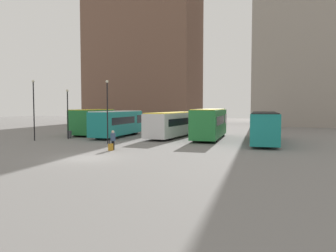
{
  "coord_description": "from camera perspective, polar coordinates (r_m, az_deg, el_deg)",
  "views": [
    {
      "loc": [
        13.23,
        -19.15,
        3.59
      ],
      "look_at": [
        1.4,
        12.05,
        1.59
      ],
      "focal_mm": 35.0,
      "sensor_mm": 36.0,
      "label": 1
    }
  ],
  "objects": [
    {
      "name": "bus_0",
      "position": [
        43.27,
        -12.86,
        0.89
      ],
      "size": [
        4.04,
        9.35,
        3.22
      ],
      "rotation": [
        0.0,
        0.0,
        1.74
      ],
      "color": "#237A38",
      "rests_on": "ground_plane"
    },
    {
      "name": "trash_bin",
      "position": [
        38.63,
        -16.81,
        -1.42
      ],
      "size": [
        0.52,
        0.52,
        0.85
      ],
      "color": "#47474C",
      "rests_on": "ground_plane"
    },
    {
      "name": "lamp_post_2",
      "position": [
        37.0,
        -22.34,
        3.33
      ],
      "size": [
        0.28,
        0.28,
        6.35
      ],
      "color": "black",
      "rests_on": "ground_plane"
    },
    {
      "name": "building_block_left",
      "position": [
        76.71,
        -4.33,
        15.29
      ],
      "size": [
        24.5,
        13.01,
        38.74
      ],
      "color": "brown",
      "rests_on": "ground_plane"
    },
    {
      "name": "lamp_post_0",
      "position": [
        37.52,
        -17.08,
        2.73
      ],
      "size": [
        0.28,
        0.28,
        5.46
      ],
      "color": "black",
      "rests_on": "ground_plane"
    },
    {
      "name": "lamp_post_1",
      "position": [
        32.12,
        -10.52,
        3.33
      ],
      "size": [
        0.28,
        0.28,
        6.11
      ],
      "color": "black",
      "rests_on": "ground_plane"
    },
    {
      "name": "suitcase",
      "position": [
        27.06,
        -9.95,
        -3.63
      ],
      "size": [
        0.33,
        0.43,
        0.83
      ],
      "rotation": [
        0.0,
        0.0,
        1.22
      ],
      "color": "#B27A1E",
      "rests_on": "ground_plane"
    },
    {
      "name": "bus_2",
      "position": [
        38.5,
        1.06,
        0.45
      ],
      "size": [
        3.02,
        11.54,
        2.91
      ],
      "rotation": [
        0.0,
        0.0,
        1.53
      ],
      "color": "silver",
      "rests_on": "ground_plane"
    },
    {
      "name": "bus_4",
      "position": [
        33.75,
        16.4,
        -0.01
      ],
      "size": [
        3.52,
        11.75,
        3.02
      ],
      "rotation": [
        0.0,
        0.0,
        1.66
      ],
      "color": "#19847F",
      "rests_on": "ground_plane"
    },
    {
      "name": "bus_1",
      "position": [
        39.34,
        -8.73,
        0.58
      ],
      "size": [
        3.27,
        10.17,
        3.06
      ],
      "rotation": [
        0.0,
        0.0,
        1.65
      ],
      "color": "#19847F",
      "rests_on": "ground_plane"
    },
    {
      "name": "building_block_right",
      "position": [
        70.16,
        24.85,
        16.81
      ],
      "size": [
        22.7,
        15.57,
        40.39
      ],
      "color": "gray",
      "rests_on": "ground_plane"
    },
    {
      "name": "bus_3",
      "position": [
        36.54,
        7.31,
        0.58
      ],
      "size": [
        3.52,
        10.6,
        3.3
      ],
      "rotation": [
        0.0,
        0.0,
        1.66
      ],
      "color": "#237A38",
      "rests_on": "ground_plane"
    },
    {
      "name": "traveler",
      "position": [
        27.46,
        -9.57,
        -2.12
      ],
      "size": [
        0.53,
        0.53,
        1.61
      ],
      "rotation": [
        0.0,
        0.0,
        1.22
      ],
      "color": "black",
      "rests_on": "ground_plane"
    },
    {
      "name": "ground_plane",
      "position": [
        23.55,
        -13.77,
        -5.44
      ],
      "size": [
        160.0,
        160.0,
        0.0
      ],
      "primitive_type": "plane",
      "color": "slate"
    }
  ]
}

